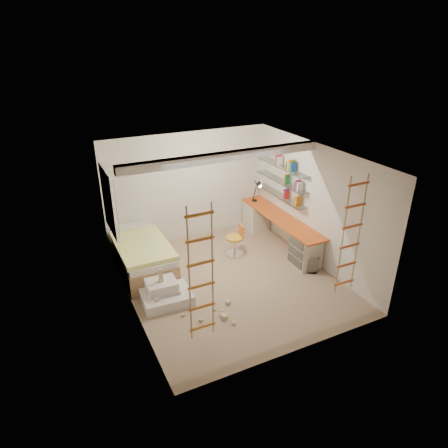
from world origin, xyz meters
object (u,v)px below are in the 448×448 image
desk (279,230)px  bed (142,255)px  swivel_chair (235,244)px  play_platform (165,294)px

desk → bed: 3.22m
desk → swivel_chair: bearing=177.5°
bed → play_platform: bearing=-87.1°
play_platform → bed: bearing=92.9°
swivel_chair → desk: bearing=-2.5°
bed → swivel_chair: swivel_chair is taller
bed → desk: bearing=-6.5°
bed → swivel_chair: bearing=-8.7°
swivel_chair → bed: bearing=171.3°
desk → swivel_chair: size_ratio=3.81×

